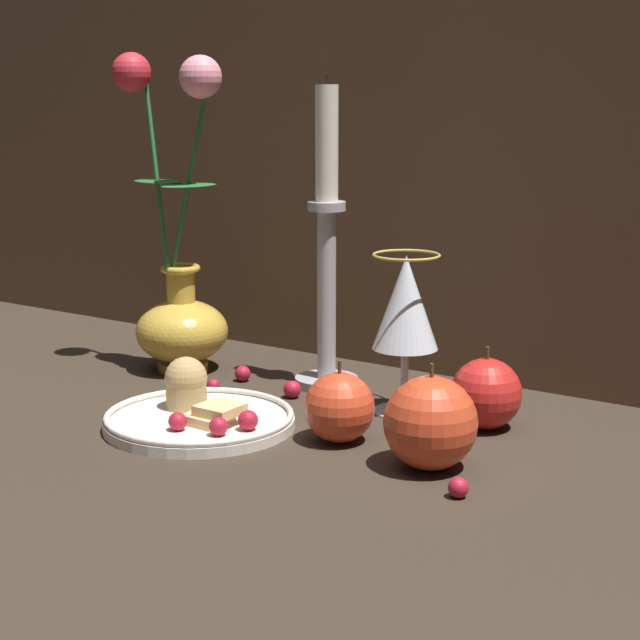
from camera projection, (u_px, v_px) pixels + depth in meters
ground_plane at (294, 414)px, 1.10m from camera, size 2.40×2.40×0.00m
vase at (180, 287)px, 1.25m from camera, size 0.14×0.11×0.37m
plate_with_pastries at (198, 413)px, 1.06m from camera, size 0.19×0.19×0.06m
wine_glass at (406, 309)px, 1.09m from camera, size 0.07×0.07×0.17m
candlestick at (327, 258)px, 1.18m from camera, size 0.07×0.07×0.34m
apple_beside_vase at (430, 423)px, 0.94m from camera, size 0.08×0.08×0.10m
apple_near_glass at (486, 394)px, 1.05m from camera, size 0.07×0.07×0.08m
apple_at_table_edge at (339, 407)px, 1.01m from camera, size 0.07×0.07×0.08m
berry_near_plate at (458, 488)px, 0.87m from camera, size 0.02×0.02×0.02m
berry_front_center at (292, 389)px, 1.16m from camera, size 0.02×0.02×0.02m
berry_by_glass_stem at (243, 374)px, 1.22m from camera, size 0.02×0.02×0.02m
berry_under_candlestick at (354, 413)px, 1.07m from camera, size 0.02×0.02×0.02m
berry_far_right at (213, 386)px, 1.18m from camera, size 0.01×0.01×0.01m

